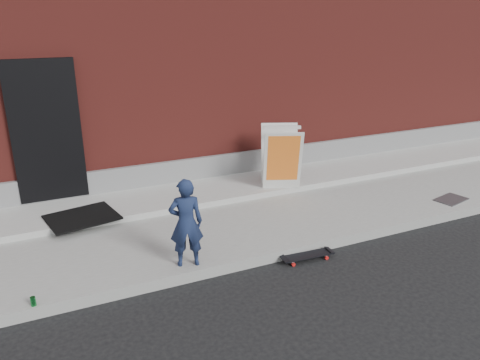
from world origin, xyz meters
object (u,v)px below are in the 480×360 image
pizza_sign (281,157)px  soda_can (33,301)px  child (186,223)px  skateboard (307,256)px

pizza_sign → soda_can: size_ratio=10.24×
child → soda_can: bearing=18.2°
pizza_sign → soda_can: bearing=-155.1°
pizza_sign → soda_can: 4.62m
skateboard → pizza_sign: (0.75, 2.10, 0.73)m
child → soda_can: child is taller
pizza_sign → soda_can: (-4.16, -1.93, -0.59)m
skateboard → soda_can: (-3.41, 0.17, 0.14)m
child → soda_can: (-1.82, -0.15, -0.52)m
child → skateboard: 1.75m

